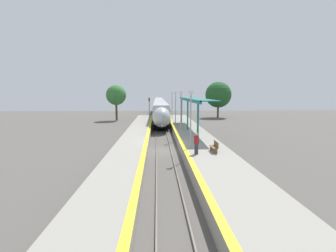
# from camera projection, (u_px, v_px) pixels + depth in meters

# --- Properties ---
(ground_plane) EXTENTS (120.00, 120.00, 0.00)m
(ground_plane) POSITION_uv_depth(u_px,v_px,m) (164.00, 151.00, 26.15)
(ground_plane) COLOR #56514C
(rail_left) EXTENTS (0.08, 90.00, 0.15)m
(rail_left) POSITION_uv_depth(u_px,v_px,m) (157.00, 151.00, 26.11)
(rail_left) COLOR slate
(rail_left) RESTS_ON ground_plane
(rail_right) EXTENTS (0.08, 90.00, 0.15)m
(rail_right) POSITION_uv_depth(u_px,v_px,m) (171.00, 151.00, 26.17)
(rail_right) COLOR slate
(rail_right) RESTS_ON ground_plane
(train) EXTENTS (2.77, 71.68, 3.95)m
(train) POSITION_uv_depth(u_px,v_px,m) (159.00, 106.00, 71.41)
(train) COLOR black
(train) RESTS_ON ground_plane
(platform_right) EXTENTS (4.10, 64.00, 0.97)m
(platform_right) POSITION_uv_depth(u_px,v_px,m) (200.00, 146.00, 26.24)
(platform_right) COLOR gray
(platform_right) RESTS_ON ground_plane
(platform_left) EXTENTS (3.16, 64.00, 0.97)m
(platform_left) POSITION_uv_depth(u_px,v_px,m) (132.00, 147.00, 25.96)
(platform_left) COLOR gray
(platform_left) RESTS_ON ground_plane
(platform_bench) EXTENTS (0.44, 1.53, 0.89)m
(platform_bench) POSITION_uv_depth(u_px,v_px,m) (215.00, 146.00, 21.54)
(platform_bench) COLOR brown
(platform_bench) RESTS_ON platform_right
(person_waiting) EXTENTS (0.36, 0.23, 1.73)m
(person_waiting) POSITION_uv_depth(u_px,v_px,m) (196.00, 143.00, 20.75)
(person_waiting) COLOR #333338
(person_waiting) RESTS_ON platform_right
(railway_signal) EXTENTS (0.28, 0.28, 4.78)m
(railway_signal) POSITION_uv_depth(u_px,v_px,m) (149.00, 107.00, 54.95)
(railway_signal) COLOR #59595E
(railway_signal) RESTS_ON ground_plane
(lamppost_near) EXTENTS (0.36, 0.20, 5.01)m
(lamppost_near) POSITION_uv_depth(u_px,v_px,m) (191.00, 116.00, 22.77)
(lamppost_near) COLOR #9E9EA3
(lamppost_near) RESTS_ON platform_right
(lamppost_mid) EXTENTS (0.36, 0.20, 5.01)m
(lamppost_mid) POSITION_uv_depth(u_px,v_px,m) (181.00, 109.00, 32.01)
(lamppost_mid) COLOR #9E9EA3
(lamppost_mid) RESTS_ON platform_right
(lamppost_far) EXTENTS (0.36, 0.20, 5.01)m
(lamppost_far) POSITION_uv_depth(u_px,v_px,m) (176.00, 105.00, 41.26)
(lamppost_far) COLOR #9E9EA3
(lamppost_far) RESTS_ON platform_right
(lamppost_farthest) EXTENTS (0.36, 0.20, 5.01)m
(lamppost_farthest) POSITION_uv_depth(u_px,v_px,m) (172.00, 103.00, 50.50)
(lamppost_farthest) COLOR #9E9EA3
(lamppost_farthest) RESTS_ON platform_right
(station_canopy) EXTENTS (2.02, 20.32, 4.15)m
(station_canopy) POSITION_uv_depth(u_px,v_px,m) (192.00, 100.00, 34.34)
(station_canopy) COLOR #1E6B66
(station_canopy) RESTS_ON platform_right
(background_tree_left) EXTENTS (4.20, 4.20, 7.47)m
(background_tree_left) POSITION_uv_depth(u_px,v_px,m) (116.00, 95.00, 54.92)
(background_tree_left) COLOR brown
(background_tree_left) RESTS_ON ground_plane
(background_tree_right) EXTENTS (6.07, 6.07, 8.42)m
(background_tree_right) POSITION_uv_depth(u_px,v_px,m) (218.00, 95.00, 61.40)
(background_tree_right) COLOR brown
(background_tree_right) RESTS_ON ground_plane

